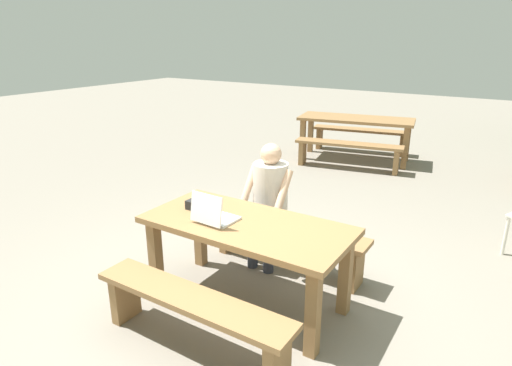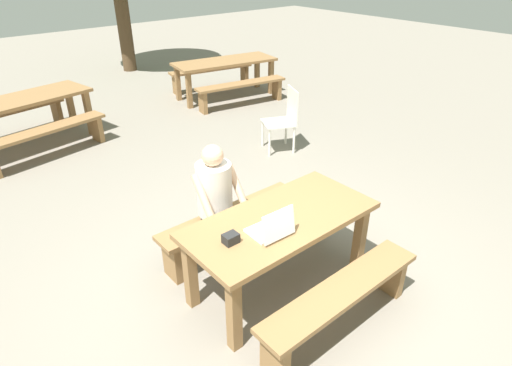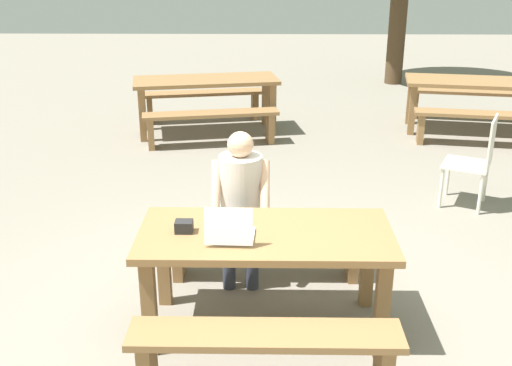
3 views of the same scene
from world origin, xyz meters
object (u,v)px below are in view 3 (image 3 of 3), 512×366
object	(u,v)px
plastic_chair	(476,160)
picnic_table_rear	(206,87)
picnic_table_front	(266,247)
laptop	(230,232)
person_seated	(241,196)
picnic_table_mid	(481,88)
small_pouch	(184,226)

from	to	relation	value
plastic_chair	picnic_table_rear	world-z (taller)	plastic_chair
plastic_chair	picnic_table_rear	xyz separation A→B (m)	(-2.94, 2.61, 0.16)
picnic_table_front	laptop	distance (m)	0.32
person_seated	picnic_table_mid	distance (m)	5.27
laptop	person_seated	distance (m)	0.81
laptop	small_pouch	world-z (taller)	laptop
plastic_chair	person_seated	bearing A→B (deg)	-31.43
plastic_chair	picnic_table_rear	size ratio (longest dim) A/B	0.45
picnic_table_front	laptop	xyz separation A→B (m)	(-0.23, -0.14, 0.18)
laptop	person_seated	bearing A→B (deg)	-90.41
picnic_table_front	person_seated	xyz separation A→B (m)	(-0.19, 0.67, 0.10)
person_seated	picnic_table_mid	world-z (taller)	person_seated
picnic_table_mid	picnic_table_rear	size ratio (longest dim) A/B	1.03
small_pouch	picnic_table_mid	world-z (taller)	small_pouch
picnic_table_front	person_seated	distance (m)	0.70
laptop	picnic_table_rear	distance (m)	4.96
small_pouch	picnic_table_front	bearing A→B (deg)	0.95
picnic_table_front	plastic_chair	xyz separation A→B (m)	(2.11, 2.18, -0.13)
person_seated	plastic_chair	distance (m)	2.76
picnic_table_front	picnic_table_mid	size ratio (longest dim) A/B	0.79
picnic_table_rear	plastic_chair	bearing A→B (deg)	-52.07
picnic_table_front	person_seated	bearing A→B (deg)	105.93
laptop	small_pouch	xyz separation A→B (m)	(-0.31, 0.13, -0.02)
picnic_table_front	picnic_table_mid	bearing A→B (deg)	58.31
small_pouch	picnic_table_rear	bearing A→B (deg)	93.49
plastic_chair	small_pouch	bearing A→B (deg)	-25.14
picnic_table_front	small_pouch	size ratio (longest dim) A/B	14.44
small_pouch	laptop	bearing A→B (deg)	-22.04
small_pouch	plastic_chair	xyz separation A→B (m)	(2.65, 2.19, -0.28)
person_seated	small_pouch	bearing A→B (deg)	-117.18
small_pouch	plastic_chair	size ratio (longest dim) A/B	0.12
picnic_table_rear	picnic_table_front	bearing A→B (deg)	-90.65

